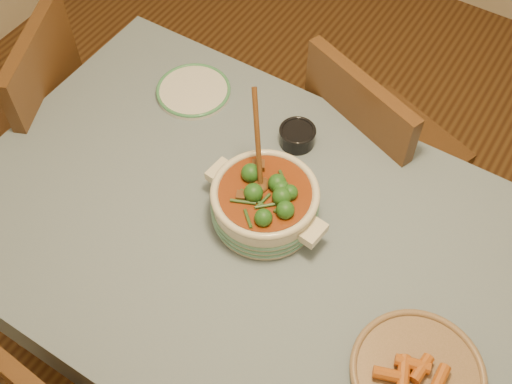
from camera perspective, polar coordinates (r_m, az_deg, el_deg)
floor at (r=2.40m, az=0.14°, el=-13.50°), size 4.50×4.50×0.00m
dining_table at (r=1.80m, az=0.19°, el=-5.50°), size 1.68×1.08×0.76m
stew_casserole at (r=1.70m, az=0.79°, el=-0.78°), size 0.37×0.31×0.34m
white_plate at (r=2.05m, az=-5.58°, el=8.95°), size 0.27×0.27×0.02m
condiment_bowl at (r=1.89m, az=3.69°, el=5.07°), size 0.14×0.14×0.06m
fried_plate at (r=1.58m, az=14.21°, el=-15.28°), size 0.41×0.41×0.05m
chair_far at (r=2.22m, az=10.25°, el=3.68°), size 0.56×0.56×0.93m
chair_left at (r=2.39m, az=-19.39°, el=5.83°), size 0.58×0.58×0.95m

